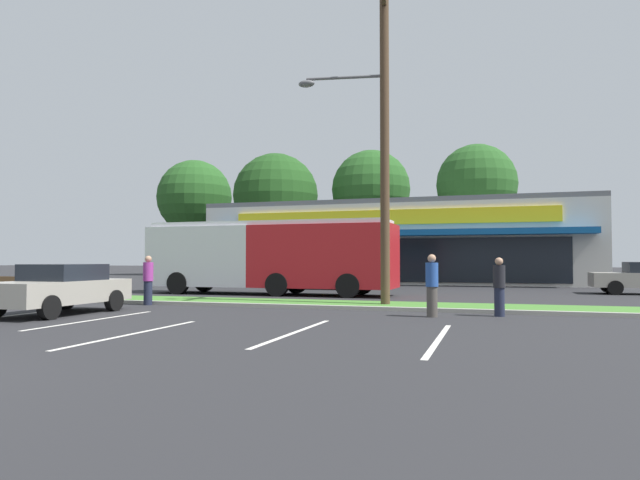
# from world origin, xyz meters

# --- Properties ---
(grass_median) EXTENTS (56.00, 2.20, 0.12)m
(grass_median) POSITION_xyz_m (0.00, 14.00, 0.06)
(grass_median) COLOR #427A2D
(grass_median) RESTS_ON ground_plane
(curb_lip) EXTENTS (56.00, 0.24, 0.12)m
(curb_lip) POSITION_xyz_m (0.00, 12.78, 0.06)
(curb_lip) COLOR #99968C
(curb_lip) RESTS_ON ground_plane
(parking_stripe_1) EXTENTS (0.12, 4.80, 0.01)m
(parking_stripe_1) POSITION_xyz_m (-1.39, 7.96, 0.00)
(parking_stripe_1) COLOR silver
(parking_stripe_1) RESTS_ON ground_plane
(parking_stripe_2) EXTENTS (0.12, 4.80, 0.01)m
(parking_stripe_2) POSITION_xyz_m (1.24, 5.98, 0.00)
(parking_stripe_2) COLOR silver
(parking_stripe_2) RESTS_ON ground_plane
(parking_stripe_3) EXTENTS (0.12, 4.80, 0.01)m
(parking_stripe_3) POSITION_xyz_m (4.41, 7.15, 0.00)
(parking_stripe_3) COLOR silver
(parking_stripe_3) RESTS_ON ground_plane
(parking_stripe_4) EXTENTS (0.12, 4.80, 0.01)m
(parking_stripe_4) POSITION_xyz_m (7.44, 7.03, 0.00)
(parking_stripe_4) COLOR silver
(parking_stripe_4) RESTS_ON ground_plane
(storefront_building) EXTENTS (25.10, 12.01, 5.40)m
(storefront_building) POSITION_xyz_m (2.14, 35.33, 2.70)
(storefront_building) COLOR beige
(storefront_building) RESTS_ON ground_plane
(tree_far_left) EXTENTS (7.55, 7.55, 11.69)m
(tree_far_left) POSITION_xyz_m (-20.67, 46.28, 7.91)
(tree_far_left) COLOR #473323
(tree_far_left) RESTS_ON ground_plane
(tree_left) EXTENTS (8.07, 8.07, 11.67)m
(tree_left) POSITION_xyz_m (-11.38, 45.26, 7.62)
(tree_left) COLOR #473323
(tree_left) RESTS_ON ground_plane
(tree_mid_left) EXTENTS (7.32, 7.32, 11.79)m
(tree_mid_left) POSITION_xyz_m (-2.49, 46.99, 8.12)
(tree_mid_left) COLOR #473323
(tree_mid_left) RESTS_ON ground_plane
(tree_mid) EXTENTS (6.41, 6.41, 10.86)m
(tree_mid) POSITION_xyz_m (7.16, 42.45, 7.64)
(tree_mid) COLOR #473323
(tree_mid) RESTS_ON ground_plane
(utility_pole) EXTENTS (3.11, 2.39, 10.57)m
(utility_pole) POSITION_xyz_m (4.97, 13.82, 5.63)
(utility_pole) COLOR #4C3826
(utility_pole) RESTS_ON ground_plane
(city_bus) EXTENTS (11.38, 2.76, 3.25)m
(city_bus) POSITION_xyz_m (-1.14, 19.11, 1.76)
(city_bus) COLOR #AD191E
(city_bus) RESTS_ON ground_plane
(bus_stop_bench) EXTENTS (1.60, 0.45, 0.95)m
(bus_stop_bench) POSITION_xyz_m (-8.55, 11.98, 0.50)
(bus_stop_bench) COLOR brown
(bus_stop_bench) RESTS_ON ground_plane
(car_2) EXTENTS (4.76, 2.01, 1.48)m
(car_2) POSITION_xyz_m (-0.16, 24.28, 0.76)
(car_2) COLOR #0C3F1E
(car_2) RESTS_ON ground_plane
(car_3) EXTENTS (2.02, 4.17, 1.43)m
(car_3) POSITION_xyz_m (-3.43, 8.95, 0.74)
(car_3) COLOR #9E998C
(car_3) RESTS_ON ground_plane
(pedestrian_near_bench) EXTENTS (0.33, 0.33, 1.62)m
(pedestrian_near_bench) POSITION_xyz_m (8.62, 12.02, 0.81)
(pedestrian_near_bench) COLOR #1E2338
(pedestrian_near_bench) RESTS_ON ground_plane
(pedestrian_by_pole) EXTENTS (0.34, 0.34, 1.69)m
(pedestrian_by_pole) POSITION_xyz_m (-2.91, 12.49, 0.85)
(pedestrian_by_pole) COLOR #1E2338
(pedestrian_by_pole) RESTS_ON ground_plane
(pedestrian_mid) EXTENTS (0.34, 0.34, 1.70)m
(pedestrian_mid) POSITION_xyz_m (6.87, 11.30, 0.86)
(pedestrian_mid) COLOR #47423D
(pedestrian_mid) RESTS_ON ground_plane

